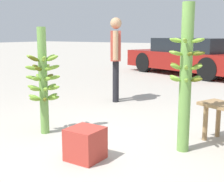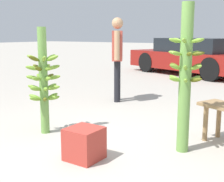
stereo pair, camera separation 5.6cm
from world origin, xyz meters
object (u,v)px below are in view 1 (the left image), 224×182
Objects in this scene: banana_stalk_center at (186,76)px; parked_car at (190,56)px; vendor_person at (116,52)px; banana_stalk_left at (43,80)px; produce_crate at (85,144)px.

parked_car is at bearing 108.53° from banana_stalk_center.
vendor_person is 0.35× the size of parked_car.
vendor_person is at bearing -156.86° from parked_car.
vendor_person reaches higher than banana_stalk_left.
banana_stalk_center is 2.82m from vendor_person.
vendor_person reaches higher than produce_crate.
banana_stalk_left is 1.85m from banana_stalk_center.
banana_stalk_center is 1.32m from produce_crate.
parked_car is (-0.47, 7.17, -0.13)m from banana_stalk_left.
banana_stalk_center reaches higher than produce_crate.
parked_car is 7.75m from produce_crate.
parked_car reaches higher than produce_crate.
parked_car is at bearing 151.11° from vendor_person.
banana_stalk_center is 4.80× the size of produce_crate.
banana_stalk_center is at bearing 12.29° from banana_stalk_left.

